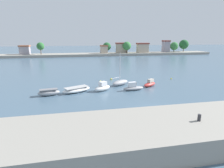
% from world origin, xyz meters
% --- Properties ---
extents(ground_plane, '(400.00, 400.00, 0.00)m').
position_xyz_m(ground_plane, '(0.00, 0.00, 0.00)').
color(ground_plane, '#476075').
extents(seawall_embankment, '(70.18, 7.94, 2.13)m').
position_xyz_m(seawall_embankment, '(0.00, -7.35, 1.07)').
color(seawall_embankment, gray).
rests_on(seawall_embankment, ground).
extents(mooring_bollard, '(0.31, 0.31, 0.64)m').
position_xyz_m(mooring_bollard, '(0.45, -7.94, 2.45)').
color(mooring_bollard, '#2D2D33').
rests_on(mooring_bollard, seawall_embankment).
extents(moored_boat_0, '(3.80, 1.92, 1.13)m').
position_xyz_m(moored_boat_0, '(-15.12, 10.36, 0.54)').
color(moored_boat_0, '#9E9EA3').
rests_on(moored_boat_0, ground).
extents(moored_boat_1, '(5.67, 4.02, 0.98)m').
position_xyz_m(moored_boat_1, '(-10.42, 11.43, 0.47)').
color(moored_boat_1, white).
rests_on(moored_boat_1, ground).
extents(moored_boat_2, '(3.71, 3.04, 1.73)m').
position_xyz_m(moored_boat_2, '(-5.66, 11.42, 0.66)').
color(moored_boat_2, white).
rests_on(moored_boat_2, ground).
extents(moored_boat_3, '(4.44, 3.66, 6.77)m').
position_xyz_m(moored_boat_3, '(-1.39, 14.90, 0.57)').
color(moored_boat_3, '#9E9EA3').
rests_on(moored_boat_3, ground).
extents(moored_boat_4, '(4.26, 1.84, 1.58)m').
position_xyz_m(moored_boat_4, '(0.06, 10.69, 0.53)').
color(moored_boat_4, '#9E9EA3').
rests_on(moored_boat_4, ground).
extents(moored_boat_5, '(3.71, 3.06, 1.47)m').
position_xyz_m(moored_boat_5, '(4.26, 12.73, 0.53)').
color(moored_boat_5, '#C63833').
rests_on(moored_boat_5, ground).
extents(mooring_buoy_0, '(0.41, 0.41, 0.41)m').
position_xyz_m(mooring_buoy_0, '(-2.25, 20.14, 0.21)').
color(mooring_buoy_0, yellow).
rests_on(mooring_buoy_0, ground).
extents(mooring_buoy_1, '(0.31, 0.31, 0.31)m').
position_xyz_m(mooring_buoy_1, '(11.91, 18.04, 0.15)').
color(mooring_buoy_1, yellow).
rests_on(mooring_buoy_1, ground).
extents(mooring_buoy_2, '(0.34, 0.34, 0.34)m').
position_xyz_m(mooring_buoy_2, '(-5.02, 18.62, 0.17)').
color(mooring_buoy_2, yellow).
rests_on(mooring_buoy_2, ground).
extents(mooring_buoy_3, '(0.28, 0.28, 0.28)m').
position_xyz_m(mooring_buoy_3, '(-17.58, 1.10, 0.14)').
color(mooring_buoy_3, red).
rests_on(mooring_buoy_3, ground).
extents(distant_shoreline, '(133.71, 10.85, 8.16)m').
position_xyz_m(distant_shoreline, '(7.49, 80.32, 1.98)').
color(distant_shoreline, gray).
rests_on(distant_shoreline, ground).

